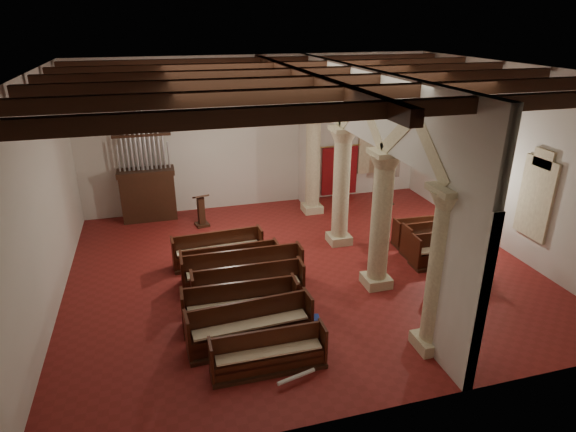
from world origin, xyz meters
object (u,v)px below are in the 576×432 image
at_px(pipe_organ, 147,185).
at_px(nave_pew_0, 269,358).
at_px(processional_banner, 392,187).
at_px(lectern, 201,213).
at_px(aisle_pew_0, 462,271).

distance_m(pipe_organ, nave_pew_0, 10.08).
distance_m(pipe_organ, processional_banner, 9.86).
bearing_deg(lectern, aisle_pew_0, -54.58).
xyz_separation_m(processional_banner, aisle_pew_0, (-0.94, -6.37, -0.43)).
relative_size(lectern, aisle_pew_0, 0.78).
height_order(pipe_organ, lectern, pipe_organ).
height_order(nave_pew_0, aisle_pew_0, aisle_pew_0).
relative_size(lectern, nave_pew_0, 0.50).
bearing_deg(aisle_pew_0, pipe_organ, 137.58).
relative_size(pipe_organ, nave_pew_0, 1.70).
distance_m(pipe_organ, lectern, 2.39).
bearing_deg(lectern, pipe_organ, 132.72).
relative_size(pipe_organ, processional_banner, 2.10).
bearing_deg(lectern, processional_banner, -11.78).
bearing_deg(nave_pew_0, lectern, 94.11).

